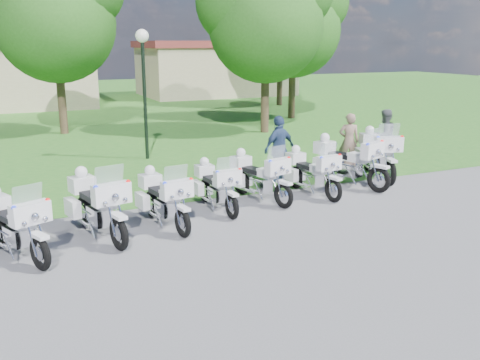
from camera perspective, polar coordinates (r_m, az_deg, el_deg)
name	(u,v)px	position (r m, az deg, el deg)	size (l,w,h in m)	color
ground	(253,238)	(11.22, 1.40, -6.23)	(100.00, 100.00, 0.00)	slate
grass_lawn	(76,105)	(36.97, -17.05, 7.66)	(100.00, 48.00, 0.01)	#2A6C22
motorcycle_0	(14,224)	(10.96, -22.98, -4.34)	(1.32, 2.17, 1.55)	black
motorcycle_1	(97,204)	(11.55, -15.02, -2.48)	(1.16, 2.44, 1.66)	black
motorcycle_2	(163,198)	(11.96, -8.18, -1.89)	(0.94, 2.23, 1.50)	black
motorcycle_3	(216,185)	(13.01, -2.62, -0.56)	(0.76, 2.12, 1.43)	black
motorcycle_4	(258,176)	(13.76, 1.96, 0.47)	(1.12, 2.24, 1.53)	black
motorcycle_5	(311,171)	(14.44, 7.59, 0.94)	(0.89, 2.21, 1.49)	black
motorcycle_6	(347,161)	(15.45, 11.31, 2.05)	(1.38, 2.46, 1.72)	black
motorcycle_7	(378,153)	(16.69, 14.46, 2.82)	(1.36, 2.52, 1.75)	black
lamp_post	(143,63)	(18.68, -10.28, 12.20)	(0.44, 0.44, 4.40)	black
tree_1	(53,11)	(25.13, -19.30, 16.65)	(5.97, 5.10, 7.97)	#38281C
tree_2	(265,13)	(24.22, 2.64, 17.32)	(5.88, 5.02, 7.84)	#38281C
tree_3	(292,21)	(29.04, 5.62, 16.56)	(5.75, 4.91, 7.67)	#38281C
tree_4	(280,19)	(35.22, 4.27, 16.80)	(6.17, 5.26, 8.22)	#38281C
building_east	(215,68)	(42.46, -2.65, 11.86)	(11.44, 7.28, 4.10)	tan
bystander_a	(349,141)	(17.52, 11.54, 4.07)	(0.65, 0.43, 1.79)	#8B6E5E
bystander_b	(384,136)	(18.82, 15.14, 4.57)	(0.87, 0.68, 1.79)	slate
bystander_c	(279,149)	(15.61, 4.21, 3.33)	(1.13, 0.47, 1.93)	navy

